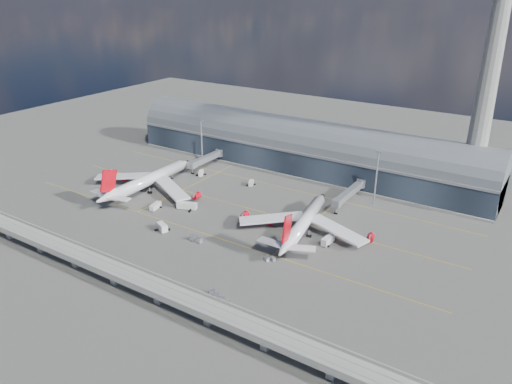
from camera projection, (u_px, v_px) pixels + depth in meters
The scene contains 20 objects.
ground at pixel (214, 223), 211.41m from camera, with size 500.00×500.00×0.00m, color #474744.
taxi_lines at pixel (243, 205), 228.49m from camera, with size 200.00×80.12×0.01m.
terminal at pixel (302, 149), 267.24m from camera, with size 200.00×30.00×28.00m.
control_tower at pixel (487, 90), 212.83m from camera, with size 19.00×19.00×103.00m.
guideway at pixel (114, 270), 166.85m from camera, with size 220.00×8.50×7.20m.
floodlight_mast_left at pixel (202, 141), 273.63m from camera, with size 3.00×0.70×25.70m.
floodlight_mast_right at pixel (376, 177), 223.55m from camera, with size 3.00×0.70×25.70m.
airliner_left at pixel (147, 181), 240.96m from camera, with size 60.44×63.48×19.36m.
airliner_right at pixel (304, 223), 200.35m from camera, with size 55.76×58.35×18.60m.
jet_bridge_left at pixel (208, 158), 272.86m from camera, with size 4.40×28.00×7.25m.
jet_bridge_right at pixel (350, 192), 229.01m from camera, with size 4.40×32.00×7.25m.
service_truck_0 at pixel (155, 206), 223.42m from camera, with size 3.48×6.95×2.75m.
service_truck_1 at pixel (162, 227), 203.77m from camera, with size 6.28×4.70×3.31m.
service_truck_2 at pixel (187, 206), 223.22m from camera, with size 9.30×5.66×3.25m.
service_truck_3 at pixel (328, 241), 193.51m from camera, with size 3.20×6.71×3.14m.
service_truck_4 at pixel (251, 183), 249.27m from camera, with size 3.73×4.95×2.61m.
service_truck_5 at pixel (201, 173), 262.23m from camera, with size 4.48×5.69×2.60m.
cargo_train_0 at pixel (196, 239), 195.72m from camera, with size 5.74×2.01×1.93m.
cargo_train_1 at pixel (219, 298), 159.82m from camera, with size 9.91×4.81×1.66m.
cargo_train_2 at pixel (270, 259), 182.36m from camera, with size 4.52×3.30×1.49m.
Camera 1 is at (118.08, -149.38, 94.48)m, focal length 35.00 mm.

